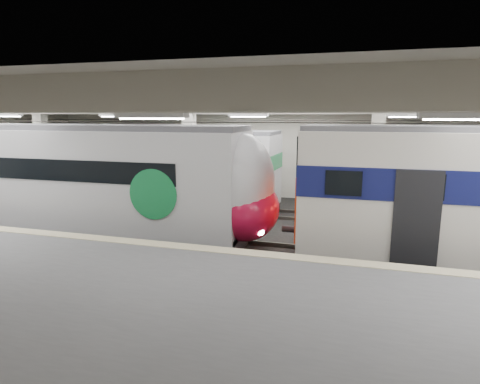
% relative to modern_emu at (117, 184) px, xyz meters
% --- Properties ---
extents(station_hall, '(36.00, 24.00, 5.75)m').
position_rel_modern_emu_xyz_m(station_hall, '(4.86, -1.74, 0.99)').
color(station_hall, black).
rests_on(station_hall, ground).
extents(modern_emu, '(14.26, 2.94, 4.58)m').
position_rel_modern_emu_xyz_m(modern_emu, '(0.00, 0.00, 0.00)').
color(modern_emu, silver).
rests_on(modern_emu, ground).
extents(far_train, '(13.13, 3.27, 4.20)m').
position_rel_modern_emu_xyz_m(far_train, '(-1.08, 5.50, -0.08)').
color(far_train, silver).
rests_on(far_train, ground).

